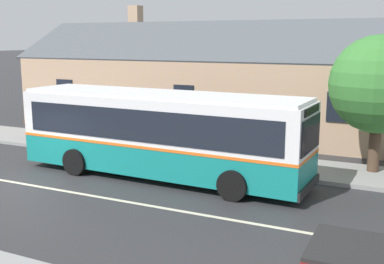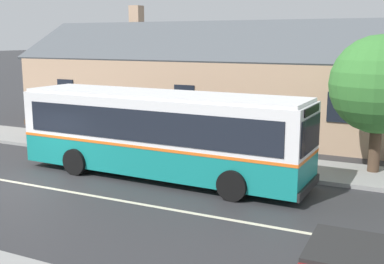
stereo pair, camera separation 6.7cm
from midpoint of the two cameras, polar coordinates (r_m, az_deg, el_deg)
ground_plane at (r=18.01m, az=-18.96°, el=-5.87°), size 300.00×300.00×0.00m
sidewalk_far at (r=22.46m, az=-8.15°, el=-1.89°), size 60.00×3.00×0.15m
lane_divider_stripe at (r=18.01m, az=-18.96°, el=-5.86°), size 60.00×0.16×0.01m
community_building at (r=27.68m, az=3.09°, el=4.87°), size 22.05×8.44×7.06m
transit_bus at (r=17.56m, az=-3.60°, el=-0.03°), size 11.08×2.99×3.14m
bench_by_building at (r=24.92m, az=-17.34°, el=0.17°), size 1.78×0.51×0.94m
street_tree_primary at (r=18.80m, az=21.41°, el=5.22°), size 3.59×3.59×5.21m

